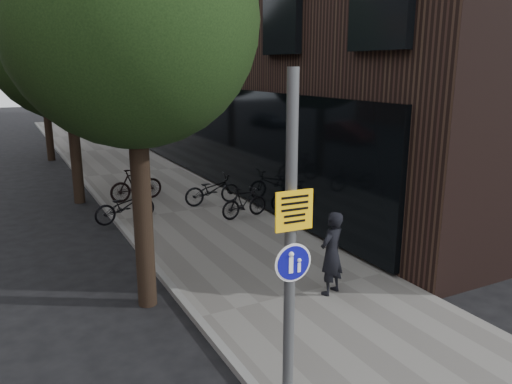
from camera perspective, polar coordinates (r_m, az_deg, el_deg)
sidewalk at (r=15.94m, az=-7.70°, el=-2.27°), size 4.50×60.00×0.12m
curb_edge at (r=15.36m, az=-15.62°, el=-3.28°), size 0.15×60.00×0.13m
street_tree_near at (r=9.38m, az=-13.75°, el=17.32°), size 4.40×4.40×7.50m
street_tree_mid at (r=17.73m, az=-20.70°, el=15.16°), size 5.00×5.00×7.80m
street_tree_far at (r=26.67m, az=-23.24°, el=14.30°), size 5.00×5.00×7.80m
signpost at (r=6.35m, az=3.93°, el=-5.99°), size 0.51×0.15×4.41m
pedestrian at (r=9.98m, az=8.63°, el=-6.94°), size 0.72×0.60×1.69m
parked_bike_facade_near at (r=16.39m, az=-5.02°, el=0.28°), size 1.90×0.71×0.99m
parked_bike_facade_far at (r=14.91m, az=-1.34°, el=-1.20°), size 1.58×0.60×0.93m
parked_bike_curb_near at (r=14.97m, az=-14.76°, el=-1.55°), size 1.90×0.92×0.95m
parked_bike_curb_far at (r=17.27m, az=-13.54°, el=0.82°), size 1.86×0.73×1.09m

